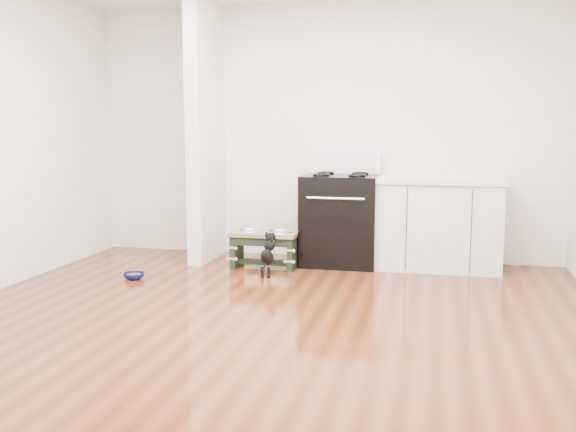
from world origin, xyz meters
name	(u,v)px	position (x,y,z in m)	size (l,w,h in m)	color
ground	(262,324)	(0.00, 0.00, 0.00)	(5.00, 5.00, 0.00)	#491F0D
room_shell	(261,96)	(0.00, 0.00, 1.62)	(5.00, 5.00, 5.00)	silver
partition_wall	(206,132)	(-1.18, 2.10, 1.35)	(0.15, 0.80, 2.70)	silver
oven_range	(340,218)	(0.25, 2.16, 0.48)	(0.76, 0.69, 1.14)	black
cabinet_run	(438,223)	(1.23, 2.18, 0.45)	(1.24, 0.64, 0.91)	silver
dog_feeder	(264,242)	(-0.46, 1.80, 0.26)	(0.67, 0.36, 0.38)	black
puppy	(268,252)	(-0.34, 1.49, 0.22)	(0.12, 0.34, 0.41)	black
floor_bowl	(134,276)	(-1.52, 1.05, 0.03)	(0.25, 0.25, 0.06)	#0B0C4F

